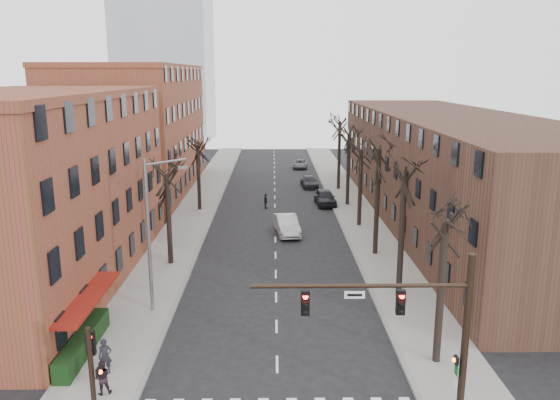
{
  "coord_description": "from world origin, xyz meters",
  "views": [
    {
      "loc": [
        -0.15,
        -19.54,
        13.52
      ],
      "look_at": [
        0.36,
        21.42,
        4.0
      ],
      "focal_mm": 35.0,
      "sensor_mm": 36.0,
      "label": 1
    }
  ],
  "objects_px": {
    "parked_car_mid": "(309,182)",
    "silver_sedan": "(287,225)",
    "parked_car_near": "(325,197)",
    "pedestrian_a": "(105,357)"
  },
  "relations": [
    {
      "from": "parked_car_mid",
      "to": "pedestrian_a",
      "type": "height_order",
      "value": "pedestrian_a"
    },
    {
      "from": "parked_car_near",
      "to": "silver_sedan",
      "type": "bearing_deg",
      "value": -116.0
    },
    {
      "from": "parked_car_near",
      "to": "pedestrian_a",
      "type": "relative_size",
      "value": 2.87
    },
    {
      "from": "parked_car_near",
      "to": "pedestrian_a",
      "type": "distance_m",
      "value": 35.75
    },
    {
      "from": "silver_sedan",
      "to": "pedestrian_a",
      "type": "relative_size",
      "value": 2.97
    },
    {
      "from": "pedestrian_a",
      "to": "silver_sedan",
      "type": "bearing_deg",
      "value": 44.49
    },
    {
      "from": "parked_car_near",
      "to": "parked_car_mid",
      "type": "relative_size",
      "value": 1.06
    },
    {
      "from": "parked_car_mid",
      "to": "pedestrian_a",
      "type": "relative_size",
      "value": 2.7
    },
    {
      "from": "parked_car_mid",
      "to": "silver_sedan",
      "type": "bearing_deg",
      "value": -103.56
    },
    {
      "from": "parked_car_mid",
      "to": "pedestrian_a",
      "type": "xyz_separation_m",
      "value": [
        -12.06,
        -42.52,
        0.33
      ]
    }
  ]
}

